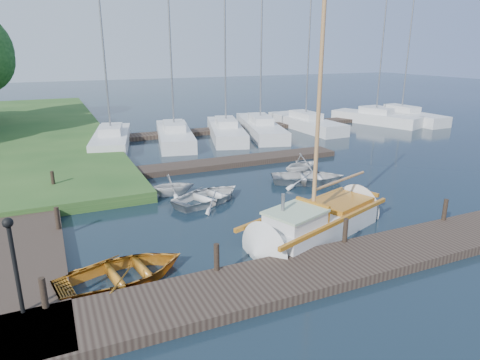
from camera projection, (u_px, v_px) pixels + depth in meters
name	position (u px, v px, depth m)	size (l,w,h in m)	color
ground	(240.00, 207.00, 17.87)	(160.00, 160.00, 0.00)	black
near_dock	(324.00, 269.00, 12.60)	(18.00, 2.20, 0.30)	#2C211B
left_dock	(29.00, 217.00, 16.40)	(2.20, 18.00, 0.30)	#2C211B
far_dock	(225.00, 163.00, 24.27)	(14.00, 1.60, 0.30)	#2C211B
pontoon	(270.00, 126.00, 35.69)	(30.00, 1.60, 0.30)	#2C211B
mooring_post_0	(44.00, 293.00, 10.35)	(0.16, 0.16, 0.80)	black
mooring_post_1	(217.00, 257.00, 12.12)	(0.16, 0.16, 0.80)	black
mooring_post_2	(345.00, 230.00, 13.90)	(0.16, 0.16, 0.80)	black
mooring_post_3	(445.00, 210.00, 15.68)	(0.16, 0.16, 0.80)	black
mooring_post_4	(57.00, 218.00, 14.89)	(0.16, 0.16, 0.80)	black
mooring_post_5	(53.00, 180.00, 19.24)	(0.16, 0.16, 0.80)	black
lamp_post	(13.00, 253.00, 9.80)	(0.24, 0.24, 2.44)	black
sailboat	(319.00, 223.00, 15.39)	(7.39, 4.25, 9.83)	silver
dinghy	(123.00, 269.00, 12.09)	(2.61, 3.66, 0.76)	#985D16
tender_a	(209.00, 194.00, 18.42)	(2.42, 3.39, 0.70)	silver
tender_b	(172.00, 184.00, 19.22)	(1.76, 2.03, 1.07)	silver
tender_c	(308.00, 175.00, 21.05)	(2.56, 3.59, 0.74)	silver
tender_d	(303.00, 163.00, 22.40)	(2.06, 2.39, 1.26)	silver
marina_boat_0	(111.00, 138.00, 28.88)	(3.86, 8.22, 9.76)	silver
marina_boat_1	(174.00, 134.00, 30.22)	(3.89, 8.74, 10.46)	silver
marina_boat_2	(226.00, 130.00, 31.85)	(4.54, 8.84, 11.06)	silver
marina_boat_3	(260.00, 126.00, 33.26)	(4.68, 10.08, 11.49)	silver
marina_boat_4	(305.00, 122.00, 35.12)	(2.31, 8.67, 11.22)	silver
marina_boat_6	(376.00, 117.00, 37.62)	(4.69, 8.07, 11.14)	silver
marina_boat_7	(401.00, 115.00, 39.02)	(2.46, 9.09, 12.26)	silver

